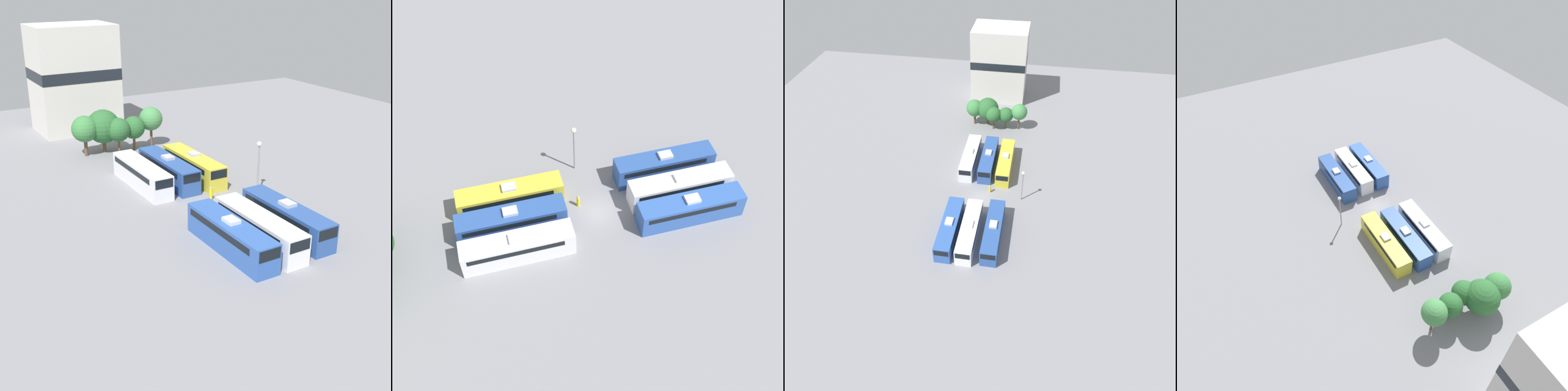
{
  "view_description": "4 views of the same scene",
  "coord_description": "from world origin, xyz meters",
  "views": [
    {
      "loc": [
        -29.63,
        -47.75,
        24.83
      ],
      "look_at": [
        -1.66,
        -0.1,
        1.93
      ],
      "focal_mm": 50.0,
      "sensor_mm": 36.0,
      "label": 1
    },
    {
      "loc": [
        -37.27,
        11.38,
        48.12
      ],
      "look_at": [
        0.85,
        0.89,
        2.27
      ],
      "focal_mm": 50.0,
      "sensor_mm": 36.0,
      "label": 2
    },
    {
      "loc": [
        8.3,
        -50.49,
        47.74
      ],
      "look_at": [
        0.19,
        -1.03,
        1.49
      ],
      "focal_mm": 35.0,
      "sensor_mm": 36.0,
      "label": 3
    },
    {
      "loc": [
        23.99,
        42.75,
        49.26
      ],
      "look_at": [
        0.85,
        -0.07,
        3.23
      ],
      "focal_mm": 35.0,
      "sensor_mm": 36.0,
      "label": 4
    }
  ],
  "objects": [
    {
      "name": "bus_4",
      "position": [
        0.1,
        9.74,
        1.67
      ],
      "size": [
        2.63,
        11.98,
        3.4
      ],
      "color": "#284C93",
      "rests_on": "ground_plane"
    },
    {
      "name": "bus_0",
      "position": [
        -3.43,
        -9.68,
        1.67
      ],
      "size": [
        2.63,
        11.98,
        3.4
      ],
      "color": "#2D56A8",
      "rests_on": "ground_plane"
    },
    {
      "name": "worker_person",
      "position": [
        1.56,
        1.84,
        0.74
      ],
      "size": [
        0.36,
        0.36,
        1.6
      ],
      "color": "gold",
      "rests_on": "ground_plane"
    },
    {
      "name": "light_pole",
      "position": [
        7.44,
        0.75,
        4.51
      ],
      "size": [
        0.6,
        0.6,
        6.49
      ],
      "color": "gray",
      "rests_on": "ground_plane"
    },
    {
      "name": "ground_plane",
      "position": [
        0.0,
        0.0,
        0.0
      ],
      "size": [
        118.21,
        118.21,
        0.0
      ],
      "primitive_type": "plane",
      "color": "gray"
    },
    {
      "name": "bus_1",
      "position": [
        -0.13,
        -9.72,
        1.67
      ],
      "size": [
        2.63,
        11.98,
        3.4
      ],
      "color": "white",
      "rests_on": "ground_plane"
    },
    {
      "name": "bus_2",
      "position": [
        3.66,
        -9.22,
        1.67
      ],
      "size": [
        2.63,
        11.98,
        3.4
      ],
      "color": "#284C93",
      "rests_on": "ground_plane"
    },
    {
      "name": "bus_3",
      "position": [
        -3.54,
        9.73,
        1.67
      ],
      "size": [
        2.63,
        11.98,
        3.4
      ],
      "color": "silver",
      "rests_on": "ground_plane"
    },
    {
      "name": "bus_5",
      "position": [
        3.55,
        9.27,
        1.67
      ],
      "size": [
        2.63,
        11.98,
        3.4
      ],
      "color": "gold",
      "rests_on": "ground_plane"
    }
  ]
}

